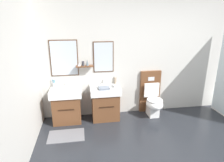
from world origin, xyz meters
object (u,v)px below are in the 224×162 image
at_px(folded_hand_towel, 104,88).
at_px(toilet, 152,99).
at_px(soap_dispenser, 115,80).
at_px(toothbrush_cup, 54,84).
at_px(vanity_sink_right, 105,102).
at_px(vanity_sink_left, 67,104).

bearing_deg(folded_hand_towel, toilet, 8.38).
xyz_separation_m(soap_dispenser, folded_hand_towel, (-0.29, -0.34, -0.05)).
bearing_deg(toothbrush_cup, vanity_sink_right, -9.23).
relative_size(vanity_sink_left, toothbrush_cup, 3.68).
distance_m(vanity_sink_left, vanity_sink_right, 0.83).
relative_size(toilet, folded_hand_towel, 4.55).
bearing_deg(folded_hand_towel, soap_dispenser, 48.98).
distance_m(vanity_sink_right, folded_hand_towel, 0.41).
distance_m(soap_dispenser, folded_hand_towel, 0.45).
relative_size(vanity_sink_right, toilet, 0.74).
distance_m(toilet, toothbrush_cup, 2.21).
relative_size(vanity_sink_right, folded_hand_towel, 3.36).
relative_size(soap_dispenser, folded_hand_towel, 0.83).
distance_m(toothbrush_cup, soap_dispenser, 1.33).
xyz_separation_m(vanity_sink_right, toilet, (1.09, 0.01, -0.01)).
relative_size(vanity_sink_left, folded_hand_towel, 3.36).
xyz_separation_m(vanity_sink_left, toilet, (1.92, 0.01, -0.01)).
height_order(vanity_sink_right, toothbrush_cup, toothbrush_cup).
xyz_separation_m(vanity_sink_right, folded_hand_towel, (-0.04, -0.15, 0.37)).
bearing_deg(vanity_sink_left, folded_hand_towel, -11.00).
height_order(soap_dispenser, folded_hand_towel, soap_dispenser).
height_order(toothbrush_cup, soap_dispenser, toothbrush_cup).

